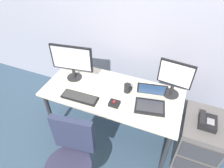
{
  "coord_description": "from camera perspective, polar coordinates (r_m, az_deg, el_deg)",
  "views": [
    {
      "loc": [
        0.62,
        -1.53,
        2.27
      ],
      "look_at": [
        0.0,
        0.0,
        0.84
      ],
      "focal_mm": 31.84,
      "sensor_mm": 36.0,
      "label": 1
    }
  ],
  "objects": [
    {
      "name": "office_chair",
      "position": [
        2.12,
        -11.52,
        -21.58
      ],
      "size": [
        0.52,
        0.52,
        0.92
      ],
      "color": "black",
      "rests_on": "ground"
    },
    {
      "name": "desk",
      "position": [
        2.32,
        0.0,
        -3.67
      ],
      "size": [
        1.57,
        0.71,
        0.72
      ],
      "color": "beige",
      "rests_on": "ground"
    },
    {
      "name": "ground_plane",
      "position": [
        2.8,
        0.0,
        -13.05
      ],
      "size": [
        8.0,
        8.0,
        0.0
      ],
      "primitive_type": "plane",
      "color": "#364D63"
    },
    {
      "name": "monitor_main",
      "position": [
        2.35,
        -11.48,
        6.71
      ],
      "size": [
        0.49,
        0.18,
        0.45
      ],
      "color": "#262628",
      "rests_on": "desk"
    },
    {
      "name": "keyboard",
      "position": [
        2.21,
        -9.24,
        -3.78
      ],
      "size": [
        0.41,
        0.15,
        0.03
      ],
      "color": "black",
      "rests_on": "desk"
    },
    {
      "name": "back_wall",
      "position": [
        2.47,
        6.52,
        20.16
      ],
      "size": [
        6.0,
        0.1,
        2.8
      ],
      "primitive_type": "cube",
      "color": "#9C9EB1",
      "rests_on": "ground"
    },
    {
      "name": "trackball_mouse",
      "position": [
        2.1,
        0.65,
        -5.58
      ],
      "size": [
        0.11,
        0.09,
        0.07
      ],
      "color": "black",
      "rests_on": "desk"
    },
    {
      "name": "desk_phone",
      "position": [
        2.21,
        25.58,
        -9.68
      ],
      "size": [
        0.17,
        0.2,
        0.09
      ],
      "color": "black",
      "rests_on": "file_cabinet"
    },
    {
      "name": "laptop",
      "position": [
        2.13,
        10.98,
        -4.61
      ],
      "size": [
        0.36,
        0.36,
        0.23
      ],
      "color": "black",
      "rests_on": "desk"
    },
    {
      "name": "coffee_mug",
      "position": [
        2.24,
        4.5,
        -1.19
      ],
      "size": [
        0.09,
        0.08,
        0.1
      ],
      "color": "black",
      "rests_on": "desk"
    },
    {
      "name": "monitor_side",
      "position": [
        2.17,
        17.63,
        1.89
      ],
      "size": [
        0.36,
        0.18,
        0.43
      ],
      "color": "#262628",
      "rests_on": "desk"
    },
    {
      "name": "file_cabinet",
      "position": [
        2.5,
        23.32,
        -14.86
      ],
      "size": [
        0.42,
        0.53,
        0.66
      ],
      "color": "#5F5B5A",
      "rests_on": "ground"
    }
  ]
}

